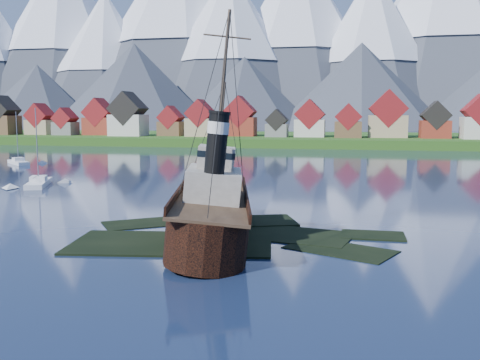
# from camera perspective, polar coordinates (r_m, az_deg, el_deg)

# --- Properties ---
(ground) EXTENTS (1400.00, 1400.00, 0.00)m
(ground) POSITION_cam_1_polar(r_m,az_deg,el_deg) (50.06, -3.29, -6.48)
(ground) COLOR #172442
(ground) RESTS_ON ground
(shoal) EXTENTS (31.71, 21.24, 1.14)m
(shoal) POSITION_cam_1_polar(r_m,az_deg,el_deg) (51.77, -0.76, -6.41)
(shoal) COLOR black
(shoal) RESTS_ON ground
(shore_bank) EXTENTS (600.00, 80.00, 3.20)m
(shore_bank) POSITION_cam_1_polar(r_m,az_deg,el_deg) (217.70, 8.27, 3.97)
(shore_bank) COLOR #194E16
(shore_bank) RESTS_ON ground
(seawall) EXTENTS (600.00, 2.50, 2.00)m
(seawall) POSITION_cam_1_polar(r_m,az_deg,el_deg) (179.84, 7.56, 3.33)
(seawall) COLOR #3F3D38
(seawall) RESTS_ON ground
(town) EXTENTS (250.96, 16.69, 17.30)m
(town) POSITION_cam_1_polar(r_m,az_deg,el_deg) (204.38, -1.35, 6.36)
(town) COLOR maroon
(town) RESTS_ON ground
(mountains) EXTENTS (965.00, 340.00, 205.00)m
(mountains) POSITION_cam_1_polar(r_m,az_deg,el_deg) (534.11, 10.39, 15.38)
(mountains) COLOR #2D333D
(mountains) RESTS_ON ground
(tugboat_wreck) EXTENTS (6.37, 27.46, 21.76)m
(tugboat_wreck) POSITION_cam_1_polar(r_m,az_deg,el_deg) (51.28, -2.96, -3.01)
(tugboat_wreck) COLOR black
(tugboat_wreck) RESTS_ON ground
(sailboat_a) EXTENTS (6.65, 11.03, 13.21)m
(sailboat_a) POSITION_cam_1_polar(r_m,az_deg,el_deg) (93.28, -20.67, -0.39)
(sailboat_a) COLOR white
(sailboat_a) RESTS_ON ground
(sailboat_c) EXTENTS (9.02, 8.37, 12.70)m
(sailboat_c) POSITION_cam_1_polar(r_m,az_deg,el_deg) (134.68, -22.56, 1.70)
(sailboat_c) COLOR white
(sailboat_c) RESTS_ON ground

